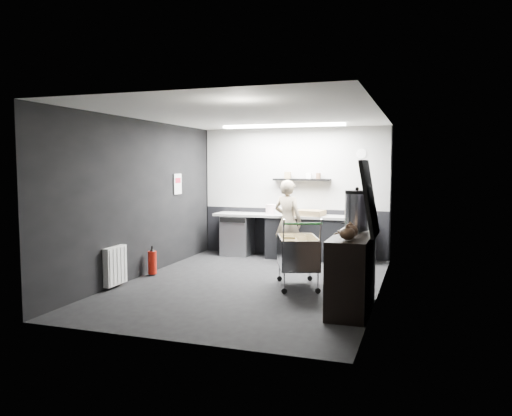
% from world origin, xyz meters
% --- Properties ---
extents(floor, '(5.50, 5.50, 0.00)m').
position_xyz_m(floor, '(0.00, 0.00, 0.00)').
color(floor, black).
rests_on(floor, ground).
extents(ceiling, '(5.50, 5.50, 0.00)m').
position_xyz_m(ceiling, '(0.00, 0.00, 2.70)').
color(ceiling, white).
rests_on(ceiling, wall_back).
extents(wall_back, '(5.50, 0.00, 5.50)m').
position_xyz_m(wall_back, '(0.00, 2.75, 1.35)').
color(wall_back, black).
rests_on(wall_back, floor).
extents(wall_front, '(5.50, 0.00, 5.50)m').
position_xyz_m(wall_front, '(0.00, -2.75, 1.35)').
color(wall_front, black).
rests_on(wall_front, floor).
extents(wall_left, '(0.00, 5.50, 5.50)m').
position_xyz_m(wall_left, '(-2.00, 0.00, 1.35)').
color(wall_left, black).
rests_on(wall_left, floor).
extents(wall_right, '(0.00, 5.50, 5.50)m').
position_xyz_m(wall_right, '(2.00, 0.00, 1.35)').
color(wall_right, black).
rests_on(wall_right, floor).
extents(kitchen_wall_panel, '(3.95, 0.02, 1.70)m').
position_xyz_m(kitchen_wall_panel, '(0.00, 2.73, 1.85)').
color(kitchen_wall_panel, '#AFAFAB').
rests_on(kitchen_wall_panel, wall_back).
extents(dado_panel, '(3.95, 0.02, 1.00)m').
position_xyz_m(dado_panel, '(0.00, 2.73, 0.50)').
color(dado_panel, black).
rests_on(dado_panel, wall_back).
extents(floating_shelf, '(1.20, 0.22, 0.04)m').
position_xyz_m(floating_shelf, '(0.20, 2.62, 1.62)').
color(floating_shelf, black).
rests_on(floating_shelf, wall_back).
extents(wall_clock, '(0.20, 0.03, 0.20)m').
position_xyz_m(wall_clock, '(1.40, 2.72, 2.15)').
color(wall_clock, white).
rests_on(wall_clock, wall_back).
extents(poster, '(0.02, 0.30, 0.40)m').
position_xyz_m(poster, '(-1.98, 1.30, 1.55)').
color(poster, white).
rests_on(poster, wall_left).
extents(poster_red_band, '(0.02, 0.22, 0.10)m').
position_xyz_m(poster_red_band, '(-1.98, 1.30, 1.62)').
color(poster_red_band, red).
rests_on(poster_red_band, poster).
extents(radiator, '(0.10, 0.50, 0.60)m').
position_xyz_m(radiator, '(-1.94, -0.90, 0.35)').
color(radiator, white).
rests_on(radiator, wall_left).
extents(ceiling_strip, '(2.40, 0.20, 0.04)m').
position_xyz_m(ceiling_strip, '(0.00, 1.85, 2.67)').
color(ceiling_strip, white).
rests_on(ceiling_strip, ceiling).
extents(prep_counter, '(3.20, 0.61, 0.90)m').
position_xyz_m(prep_counter, '(0.14, 2.42, 0.46)').
color(prep_counter, black).
rests_on(prep_counter, floor).
extents(person, '(0.68, 0.54, 1.63)m').
position_xyz_m(person, '(0.08, 1.97, 0.82)').
color(person, beige).
rests_on(person, floor).
extents(shopping_cart, '(0.90, 1.18, 1.08)m').
position_xyz_m(shopping_cart, '(0.75, 0.06, 0.52)').
color(shopping_cart, silver).
rests_on(shopping_cart, floor).
extents(sideboard, '(0.57, 1.33, 1.99)m').
position_xyz_m(sideboard, '(1.74, -0.92, 0.63)').
color(sideboard, black).
rests_on(sideboard, floor).
extents(fire_extinguisher, '(0.15, 0.15, 0.49)m').
position_xyz_m(fire_extinguisher, '(-1.85, 0.07, 0.24)').
color(fire_extinguisher, '#B9180C').
rests_on(fire_extinguisher, floor).
extents(cardboard_box, '(0.62, 0.50, 0.11)m').
position_xyz_m(cardboard_box, '(0.43, 2.37, 0.96)').
color(cardboard_box, '#91774D').
rests_on(cardboard_box, prep_counter).
extents(pink_tub, '(0.21, 0.21, 0.21)m').
position_xyz_m(pink_tub, '(-0.41, 2.42, 1.00)').
color(pink_tub, white).
rests_on(pink_tub, prep_counter).
extents(white_container, '(0.16, 0.13, 0.14)m').
position_xyz_m(white_container, '(-0.22, 2.37, 0.97)').
color(white_container, white).
rests_on(white_container, prep_counter).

